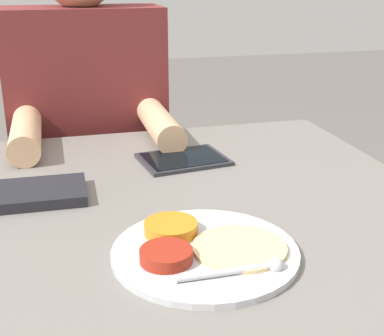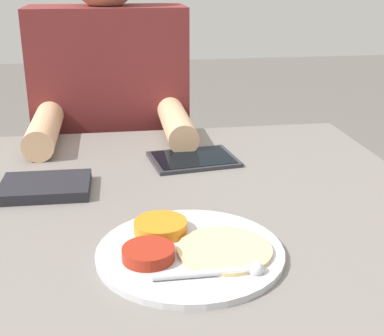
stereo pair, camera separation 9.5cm
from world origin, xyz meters
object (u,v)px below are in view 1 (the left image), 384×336
at_px(tablet_device, 183,159).
at_px(thali_tray, 202,249).
at_px(red_notebook, 40,194).
at_px(person_diner, 92,170).

bearing_deg(tablet_device, thali_tray, -99.91).
xyz_separation_m(thali_tray, tablet_device, (0.07, 0.40, -0.00)).
distance_m(red_notebook, tablet_device, 0.33).
bearing_deg(tablet_device, red_notebook, -156.91).
distance_m(red_notebook, person_diner, 0.57).
height_order(thali_tray, red_notebook, thali_tray).
relative_size(thali_tray, red_notebook, 1.65).
distance_m(thali_tray, red_notebook, 0.36).
distance_m(thali_tray, person_diner, 0.83).
relative_size(tablet_device, person_diner, 0.17).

